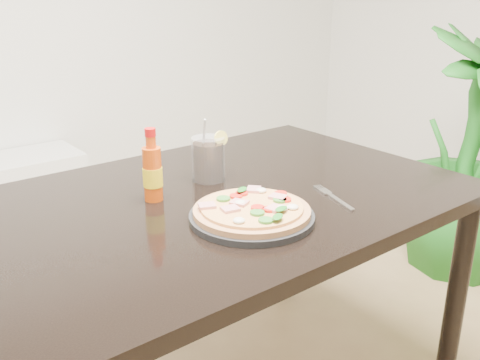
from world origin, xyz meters
TOP-DOWN VIEW (x-y plane):
  - dining_table at (-0.30, 0.54)m, footprint 1.40×0.90m
  - plate at (-0.32, 0.35)m, footprint 0.30×0.30m
  - pizza at (-0.31, 0.35)m, footprint 0.28×0.28m
  - hot_sauce_bottle at (-0.44, 0.62)m, footprint 0.05×0.05m
  - cola_cup at (-0.23, 0.66)m, footprint 0.10×0.10m
  - fork at (-0.05, 0.33)m, footprint 0.07×0.18m
  - houseplant at (1.20, 0.63)m, footprint 0.76×0.76m
  - plant_pot at (1.20, 0.63)m, footprint 0.28×0.28m

SIDE VIEW (x-z plane):
  - plant_pot at x=1.20m, z-range 0.00..0.22m
  - houseplant at x=1.20m, z-range 0.00..1.12m
  - dining_table at x=-0.30m, z-range 0.29..1.04m
  - fork at x=-0.05m, z-range 0.75..0.76m
  - plate at x=-0.32m, z-range 0.75..0.77m
  - pizza at x=-0.31m, z-range 0.76..0.79m
  - cola_cup at x=-0.23m, z-range 0.72..0.90m
  - hot_sauce_bottle at x=-0.44m, z-range 0.73..0.92m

